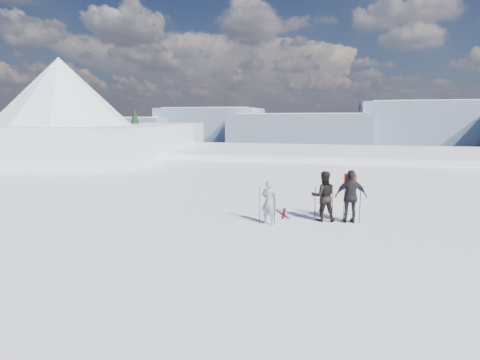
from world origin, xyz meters
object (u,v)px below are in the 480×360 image
Objects in this scene: skier_dark at (323,196)px; skier_pack at (351,197)px; skier_grey at (269,202)px; skis_loose at (282,213)px.

skier_pack is (0.96, 0.02, 0.03)m from skier_dark.
skier_pack is (2.82, 0.90, 0.16)m from skier_grey.
skier_grey is at bearing -99.50° from skis_loose.
skier_pack reaches higher than skis_loose.
skier_grey is 2.97m from skier_pack.
skier_grey is 1.80m from skis_loose.
skis_loose is at bearing -24.07° from skier_pack.
skier_pack is at bearing -15.21° from skis_loose.
skier_dark is at bearing -7.65° from skier_pack.
skis_loose is (0.27, 1.59, -0.79)m from skier_grey.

